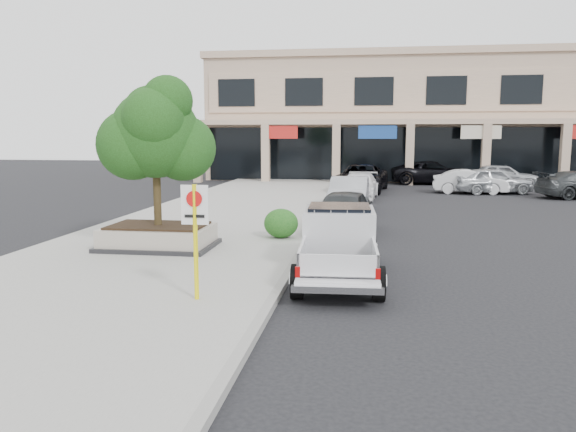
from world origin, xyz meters
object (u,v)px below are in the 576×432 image
(planter, at_px, (159,236))
(curb_car_a, at_px, (343,212))
(curb_car_b, at_px, (349,194))
(lot_car_a, at_px, (492,180))
(no_parking_sign, at_px, (195,226))
(pickup_truck, at_px, (339,245))
(curb_car_c, at_px, (359,186))
(lot_car_e, at_px, (502,175))
(lot_car_d, at_px, (433,173))
(lot_car_b, at_px, (470,182))
(planter_tree, at_px, (162,135))
(curb_car_d, at_px, (361,178))

(planter, relative_size, curb_car_a, 0.72)
(curb_car_b, height_order, lot_car_a, same)
(no_parking_sign, relative_size, pickup_truck, 0.44)
(pickup_truck, xyz_separation_m, curb_car_b, (-0.21, 11.92, -0.05))
(curb_car_c, bearing_deg, lot_car_e, 46.29)
(lot_car_d, bearing_deg, curb_car_b, 158.11)
(no_parking_sign, xyz_separation_m, curb_car_a, (2.46, 8.90, -0.88))
(curb_car_a, distance_m, lot_car_e, 21.22)
(curb_car_a, bearing_deg, lot_car_b, 72.34)
(planter_tree, bearing_deg, lot_car_e, 57.59)
(planter, bearing_deg, planter_tree, 48.97)
(pickup_truck, distance_m, curb_car_b, 11.92)
(pickup_truck, relative_size, curb_car_b, 1.11)
(lot_car_b, bearing_deg, curb_car_a, 159.72)
(planter_tree, xyz_separation_m, pickup_truck, (5.22, -2.41, -2.59))
(curb_car_a, bearing_deg, planter_tree, -135.13)
(planter, xyz_separation_m, no_parking_sign, (2.68, -4.86, 1.16))
(no_parking_sign, distance_m, curb_car_d, 23.73)
(curb_car_a, relative_size, curb_car_c, 0.94)
(planter_tree, xyz_separation_m, lot_car_e, (14.51, 22.85, -2.64))
(curb_car_d, bearing_deg, lot_car_a, 7.16)
(curb_car_c, xyz_separation_m, lot_car_d, (4.96, 9.83, 0.12))
(pickup_truck, xyz_separation_m, curb_car_d, (0.17, 20.94, 0.00))
(no_parking_sign, bearing_deg, lot_car_a, 66.10)
(no_parking_sign, distance_m, curb_car_a, 9.27)
(curb_car_a, xyz_separation_m, lot_car_a, (7.98, 14.66, 0.02))
(lot_car_a, xyz_separation_m, lot_car_e, (1.52, 4.31, 0.00))
(curb_car_a, relative_size, lot_car_a, 0.97)
(no_parking_sign, relative_size, curb_car_b, 0.49)
(planter, bearing_deg, curb_car_b, 61.97)
(lot_car_b, bearing_deg, planter_tree, 152.06)
(lot_car_b, relative_size, lot_car_d, 0.73)
(planter, xyz_separation_m, lot_car_d, (10.44, 24.85, 0.33))
(pickup_truck, distance_m, curb_car_c, 17.28)
(planter, height_order, pickup_truck, pickup_truck)
(planter_tree, relative_size, lot_car_a, 0.88)
(lot_car_b, height_order, lot_car_e, lot_car_e)
(planter, xyz_separation_m, planter_tree, (0.13, 0.15, 2.94))
(lot_car_d, bearing_deg, no_parking_sign, 162.70)
(curb_car_b, height_order, lot_car_e, lot_car_e)
(curb_car_a, height_order, lot_car_b, curb_car_a)
(lot_car_e, bearing_deg, lot_car_d, 66.57)
(no_parking_sign, bearing_deg, planter, 118.85)
(lot_car_a, distance_m, lot_car_d, 6.72)
(curb_car_b, height_order, lot_car_d, lot_car_d)
(lot_car_d, bearing_deg, curb_car_d, 138.79)
(curb_car_a, bearing_deg, pickup_truck, -80.90)
(curb_car_a, bearing_deg, lot_car_d, 82.82)
(curb_car_b, height_order, curb_car_d, curb_car_d)
(no_parking_sign, height_order, curb_car_c, no_parking_sign)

